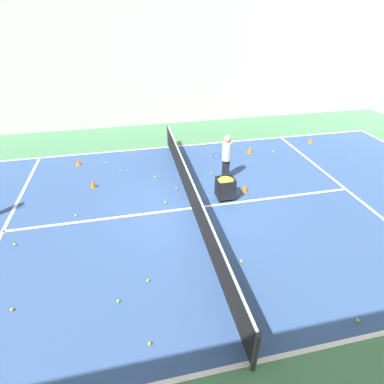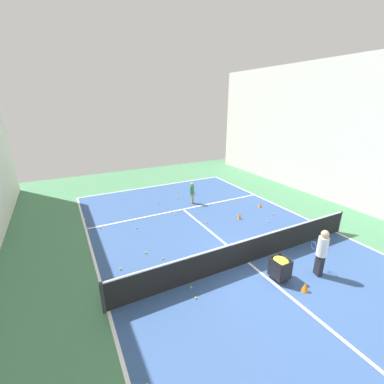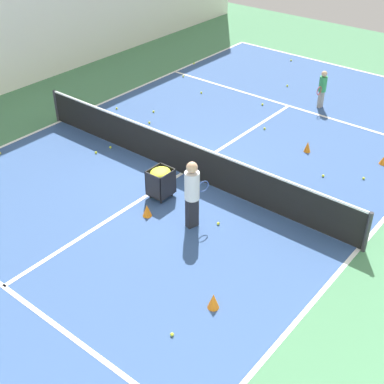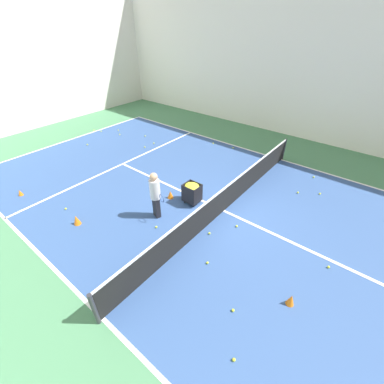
# 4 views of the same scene
# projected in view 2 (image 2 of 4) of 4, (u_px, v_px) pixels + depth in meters

# --- Properties ---
(ground_plane) EXTENTS (30.74, 30.74, 0.00)m
(ground_plane) POSITION_uv_depth(u_px,v_px,m) (248.00, 263.00, 9.45)
(ground_plane) COLOR #477F56
(court_playing_area) EXTENTS (10.04, 20.25, 0.00)m
(court_playing_area) POSITION_uv_depth(u_px,v_px,m) (248.00, 263.00, 9.44)
(court_playing_area) COLOR #335189
(court_playing_area) RESTS_ON ground
(line_baseline_near) EXTENTS (10.04, 0.10, 0.00)m
(line_baseline_near) POSITION_uv_depth(u_px,v_px,m) (155.00, 186.00, 17.90)
(line_baseline_near) COLOR white
(line_baseline_near) RESTS_ON ground
(line_sideline_left) EXTENTS (0.10, 20.25, 0.00)m
(line_sideline_left) POSITION_uv_depth(u_px,v_px,m) (336.00, 232.00, 11.63)
(line_sideline_left) COLOR white
(line_sideline_left) RESTS_ON ground
(line_sideline_right) EXTENTS (0.10, 20.25, 0.00)m
(line_sideline_right) POSITION_uv_depth(u_px,v_px,m) (108.00, 311.00, 7.26)
(line_sideline_right) COLOR white
(line_sideline_right) RESTS_ON ground
(line_service_near) EXTENTS (10.04, 0.10, 0.00)m
(line_service_near) POSITION_uv_depth(u_px,v_px,m) (183.00, 209.00, 14.10)
(line_service_near) COLOR white
(line_service_near) RESTS_ON ground
(line_centre_service) EXTENTS (0.10, 11.14, 0.00)m
(line_centre_service) POSITION_uv_depth(u_px,v_px,m) (248.00, 263.00, 9.44)
(line_centre_service) COLOR white
(line_centre_service) RESTS_ON ground
(tennis_net) EXTENTS (10.34, 0.10, 1.02)m
(tennis_net) POSITION_uv_depth(u_px,v_px,m) (249.00, 250.00, 9.27)
(tennis_net) COLOR #2D2D33
(tennis_net) RESTS_ON ground
(player_near_baseline) EXTENTS (0.26, 0.58, 1.26)m
(player_near_baseline) POSITION_uv_depth(u_px,v_px,m) (192.00, 192.00, 14.70)
(player_near_baseline) COLOR gray
(player_near_baseline) RESTS_ON ground
(coach_at_net) EXTENTS (0.42, 0.70, 1.69)m
(coach_at_net) POSITION_uv_depth(u_px,v_px,m) (322.00, 250.00, 8.48)
(coach_at_net) COLOR black
(coach_at_net) RESTS_ON ground
(ball_cart) EXTENTS (0.51, 0.58, 0.79)m
(ball_cart) POSITION_uv_depth(u_px,v_px,m) (280.00, 265.00, 8.40)
(ball_cart) COLOR black
(ball_cart) RESTS_ON ground
(training_cone_0) EXTENTS (0.22, 0.22, 0.24)m
(training_cone_0) POSITION_uv_depth(u_px,v_px,m) (260.00, 205.00, 14.36)
(training_cone_0) COLOR orange
(training_cone_0) RESTS_ON ground
(training_cone_1) EXTENTS (0.19, 0.19, 0.32)m
(training_cone_1) POSITION_uv_depth(u_px,v_px,m) (240.00, 216.00, 12.91)
(training_cone_1) COLOR orange
(training_cone_1) RESTS_ON ground
(training_cone_3) EXTENTS (0.22, 0.22, 0.31)m
(training_cone_3) POSITION_uv_depth(u_px,v_px,m) (305.00, 287.00, 7.98)
(training_cone_3) COLOR orange
(training_cone_3) RESTS_ON ground
(tennis_ball_0) EXTENTS (0.07, 0.07, 0.07)m
(tennis_ball_0) POSITION_uv_depth(u_px,v_px,m) (208.00, 181.00, 18.87)
(tennis_ball_0) COLOR yellow
(tennis_ball_0) RESTS_ON ground
(tennis_ball_1) EXTENTS (0.07, 0.07, 0.07)m
(tennis_ball_1) POSITION_uv_depth(u_px,v_px,m) (316.00, 264.00, 9.33)
(tennis_ball_1) COLOR yellow
(tennis_ball_1) RESTS_ON ground
(tennis_ball_2) EXTENTS (0.07, 0.07, 0.07)m
(tennis_ball_2) POSITION_uv_depth(u_px,v_px,m) (163.00, 259.00, 9.63)
(tennis_ball_2) COLOR yellow
(tennis_ball_2) RESTS_ON ground
(tennis_ball_3) EXTENTS (0.07, 0.07, 0.07)m
(tennis_ball_3) POSITION_uv_depth(u_px,v_px,m) (269.00, 249.00, 10.23)
(tennis_ball_3) COLOR yellow
(tennis_ball_3) RESTS_ON ground
(tennis_ball_4) EXTENTS (0.07, 0.07, 0.07)m
(tennis_ball_4) POSITION_uv_depth(u_px,v_px,m) (273.00, 214.00, 13.44)
(tennis_ball_4) COLOR yellow
(tennis_ball_4) RESTS_ON ground
(tennis_ball_5) EXTENTS (0.07, 0.07, 0.07)m
(tennis_ball_5) POSITION_uv_depth(u_px,v_px,m) (206.00, 222.00, 12.56)
(tennis_ball_5) COLOR yellow
(tennis_ball_5) RESTS_ON ground
(tennis_ball_6) EXTENTS (0.07, 0.07, 0.07)m
(tennis_ball_6) POSITION_uv_depth(u_px,v_px,m) (159.00, 203.00, 14.89)
(tennis_ball_6) COLOR yellow
(tennis_ball_6) RESTS_ON ground
(tennis_ball_8) EXTENTS (0.07, 0.07, 0.07)m
(tennis_ball_8) POSITION_uv_depth(u_px,v_px,m) (178.00, 198.00, 15.63)
(tennis_ball_8) COLOR yellow
(tennis_ball_8) RESTS_ON ground
(tennis_ball_9) EXTENTS (0.07, 0.07, 0.07)m
(tennis_ball_9) POSITION_uv_depth(u_px,v_px,m) (85.00, 219.00, 12.84)
(tennis_ball_9) COLOR yellow
(tennis_ball_9) RESTS_ON ground
(tennis_ball_13) EXTENTS (0.07, 0.07, 0.07)m
(tennis_ball_13) POSITION_uv_depth(u_px,v_px,m) (136.00, 228.00, 11.96)
(tennis_ball_13) COLOR yellow
(tennis_ball_13) RESTS_ON ground
(tennis_ball_14) EXTENTS (0.07, 0.07, 0.07)m
(tennis_ball_14) POSITION_uv_depth(u_px,v_px,m) (146.00, 253.00, 10.00)
(tennis_ball_14) COLOR yellow
(tennis_ball_14) RESTS_ON ground
(tennis_ball_15) EXTENTS (0.07, 0.07, 0.07)m
(tennis_ball_15) POSITION_uv_depth(u_px,v_px,m) (276.00, 237.00, 11.19)
(tennis_ball_15) COLOR yellow
(tennis_ball_15) RESTS_ON ground
(tennis_ball_16) EXTENTS (0.07, 0.07, 0.07)m
(tennis_ball_16) POSITION_uv_depth(u_px,v_px,m) (268.00, 221.00, 12.59)
(tennis_ball_16) COLOR yellow
(tennis_ball_16) RESTS_ON ground
(tennis_ball_17) EXTENTS (0.07, 0.07, 0.07)m
(tennis_ball_17) POSITION_uv_depth(u_px,v_px,m) (245.00, 248.00, 10.29)
(tennis_ball_17) COLOR yellow
(tennis_ball_17) RESTS_ON ground
(tennis_ball_18) EXTENTS (0.07, 0.07, 0.07)m
(tennis_ball_18) POSITION_uv_depth(u_px,v_px,m) (191.00, 287.00, 8.15)
(tennis_ball_18) COLOR yellow
(tennis_ball_18) RESTS_ON ground
(tennis_ball_25) EXTENTS (0.07, 0.07, 0.07)m
(tennis_ball_25) POSITION_uv_depth(u_px,v_px,m) (175.00, 215.00, 13.35)
(tennis_ball_25) COLOR yellow
(tennis_ball_25) RESTS_ON ground
(tennis_ball_26) EXTENTS (0.07, 0.07, 0.07)m
(tennis_ball_26) POSITION_uv_depth(u_px,v_px,m) (196.00, 298.00, 7.71)
(tennis_ball_26) COLOR yellow
(tennis_ball_26) RESTS_ON ground
(tennis_ball_27) EXTENTS (0.07, 0.07, 0.07)m
(tennis_ball_27) POSITION_uv_depth(u_px,v_px,m) (120.00, 269.00, 9.03)
(tennis_ball_27) COLOR yellow
(tennis_ball_27) RESTS_ON ground
(tennis_ball_28) EXTENTS (0.07, 0.07, 0.07)m
(tennis_ball_28) POSITION_uv_depth(u_px,v_px,m) (127.00, 194.00, 16.36)
(tennis_ball_28) COLOR yellow
(tennis_ball_28) RESTS_ON ground
(tennis_ball_30) EXTENTS (0.07, 0.07, 0.07)m
(tennis_ball_30) POSITION_uv_depth(u_px,v_px,m) (100.00, 228.00, 11.98)
(tennis_ball_30) COLOR yellow
(tennis_ball_30) RESTS_ON ground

